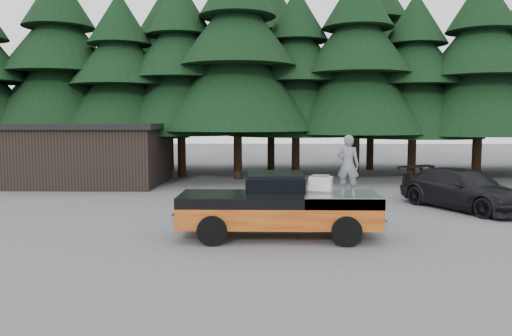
{
  "coord_description": "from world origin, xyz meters",
  "views": [
    {
      "loc": [
        0.76,
        -14.84,
        3.45
      ],
      "look_at": [
        0.42,
        0.0,
        2.03
      ],
      "focal_mm": 35.0,
      "sensor_mm": 36.0,
      "label": 1
    }
  ],
  "objects_px": {
    "air_compressor": "(321,185)",
    "man_on_bed": "(348,165)",
    "pickup_truck": "(278,215)",
    "parked_car": "(463,189)",
    "utility_building": "(88,153)"
  },
  "relations": [
    {
      "from": "man_on_bed",
      "to": "parked_car",
      "type": "distance_m",
      "value": 7.65
    },
    {
      "from": "utility_building",
      "to": "man_on_bed",
      "type": "bearing_deg",
      "value": -46.47
    },
    {
      "from": "air_compressor",
      "to": "man_on_bed",
      "type": "relative_size",
      "value": 0.37
    },
    {
      "from": "pickup_truck",
      "to": "parked_car",
      "type": "bearing_deg",
      "value": 34.04
    },
    {
      "from": "utility_building",
      "to": "parked_car",
      "type": "bearing_deg",
      "value": -23.04
    },
    {
      "from": "air_compressor",
      "to": "parked_car",
      "type": "bearing_deg",
      "value": 52.31
    },
    {
      "from": "air_compressor",
      "to": "man_on_bed",
      "type": "bearing_deg",
      "value": -24.01
    },
    {
      "from": "man_on_bed",
      "to": "utility_building",
      "type": "bearing_deg",
      "value": -26.5
    },
    {
      "from": "air_compressor",
      "to": "pickup_truck",
      "type": "bearing_deg",
      "value": -155.51
    },
    {
      "from": "parked_car",
      "to": "man_on_bed",
      "type": "bearing_deg",
      "value": -163.8
    },
    {
      "from": "air_compressor",
      "to": "utility_building",
      "type": "relative_size",
      "value": 0.08
    },
    {
      "from": "air_compressor",
      "to": "utility_building",
      "type": "height_order",
      "value": "utility_building"
    },
    {
      "from": "parked_car",
      "to": "utility_building",
      "type": "height_order",
      "value": "utility_building"
    },
    {
      "from": "pickup_truck",
      "to": "man_on_bed",
      "type": "xyz_separation_m",
      "value": [
        1.97,
        -0.34,
        1.53
      ]
    },
    {
      "from": "pickup_truck",
      "to": "utility_building",
      "type": "relative_size",
      "value": 0.71
    }
  ]
}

